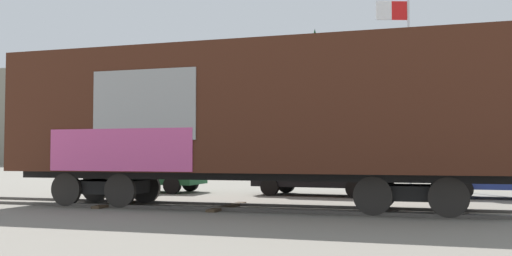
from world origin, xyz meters
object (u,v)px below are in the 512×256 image
freight_car (246,113)px  parked_car_black (317,170)px  flagpole (402,63)px  parked_car_blue (512,171)px  parked_car_green (144,170)px

freight_car → parked_car_black: freight_car is taller
flagpole → parked_car_blue: (3.32, -6.60, -4.72)m
parked_car_black → freight_car: bearing=-102.3°
parked_car_black → flagpole: bearing=65.2°
freight_car → parked_car_green: freight_car is taller
parked_car_black → parked_car_blue: parked_car_blue is taller
freight_car → flagpole: bearing=70.6°
parked_car_green → parked_car_black: size_ratio=0.96×
parked_car_green → parked_car_black: (6.76, -0.34, 0.03)m
freight_car → parked_car_blue: 9.44m
freight_car → flagpole: 13.11m
freight_car → parked_car_blue: freight_car is taller
freight_car → parked_car_green: bearing=134.0°
freight_car → parked_car_black: 5.81m
freight_car → parked_car_black: bearing=77.7°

